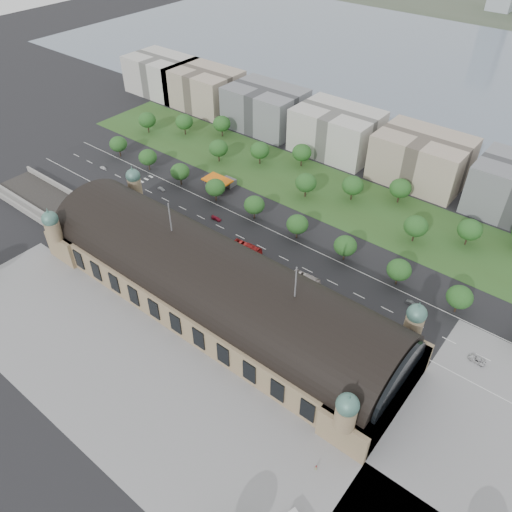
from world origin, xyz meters
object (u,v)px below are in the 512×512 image
Objects in this scene: traffic_car_4 at (249,246)px; bus_east at (304,288)px; parked_car_5 at (215,255)px; parked_car_1 at (178,228)px; pedestrian_0 at (316,468)px; petrol_station at (223,181)px; traffic_car_1 at (161,189)px; traffic_car_3 at (216,218)px; parked_car_4 at (197,245)px; bus_west at (247,248)px; traffic_car_5 at (411,303)px; traffic_car_6 at (477,360)px; parked_car_0 at (138,207)px; bus_mid at (306,278)px; parked_car_3 at (195,244)px; traffic_car_0 at (103,168)px; traffic_car_2 at (186,218)px; parked_car_6 at (184,231)px; parked_car_2 at (155,218)px.

bus_east is (33.83, -7.53, 0.77)m from traffic_car_4.
traffic_car_4 is 0.76× the size of parked_car_5.
parked_car_1 is (-33.86, -9.53, -0.10)m from traffic_car_4.
bus_east is 6.00× the size of pedestrian_0.
petrol_station is at bearing -175.68° from parked_car_5.
traffic_car_3 is (38.88, -1.73, 0.06)m from traffic_car_1.
bus_west reaches higher than parked_car_4.
traffic_car_5 is 0.75× the size of traffic_car_6.
petrol_station reaches higher than parked_car_4.
traffic_car_3 is at bearing -55.06° from petrol_station.
parked_car_0 is 92.59m from bus_mid.
traffic_car_5 is 1.07× the size of parked_car_3.
traffic_car_0 is (-62.44, -27.25, -2.26)m from petrol_station.
traffic_car_0 is 0.73× the size of traffic_car_2.
traffic_car_4 is at bearing 97.46° from parked_car_4.
parked_car_4 is (15.69, -4.00, 0.08)m from parked_car_1.
parked_car_5 is (26.17, -4.00, 0.16)m from parked_car_1.
parked_car_6 is 61.84m from bus_mid.
bus_west is at bearing 87.63° from traffic_car_0.
parked_car_5 is (53.26, -4.00, 0.18)m from parked_car_0.
traffic_car_2 is 0.94× the size of parked_car_5.
traffic_car_4 is 0.38× the size of bus_mid.
pedestrian_0 reaches higher than traffic_car_6.
traffic_car_4 is 61.69m from parked_car_0.
traffic_car_2 is (5.68, -32.96, -2.18)m from petrol_station.
parked_car_5 is 40.59m from bus_mid.
petrol_station is 152.95m from pedestrian_0.
parked_car_5 is (28.56, -11.32, 0.05)m from traffic_car_2.
bus_mid reaches higher than parked_car_6.
parked_car_1 reaches higher than parked_car_0.
parked_car_2 reaches higher than traffic_car_3.
petrol_station reaches higher than traffic_car_4.
bus_east reaches higher than pedestrian_0.
parked_car_2 is at bearing -124.37° from parked_car_4.
bus_east is at bearing -98.97° from traffic_car_1.
traffic_car_3 is at bearing -86.99° from traffic_car_6.
parked_car_4 is at bearing -123.38° from parked_car_5.
parked_car_5 reaches higher than parked_car_2.
traffic_car_5 is at bearing 73.74° from parked_car_2.
traffic_car_4 is at bearing 82.08° from bus_mid.
parked_car_6 is at bearing 131.92° from pedestrian_0.
parked_car_4 reaches higher than traffic_car_0.
petrol_station is 2.43× the size of traffic_car_6.
parked_car_6 reaches higher than traffic_car_3.
traffic_car_2 is 134.91m from traffic_car_6.
parked_car_4 is at bearing -115.28° from traffic_car_1.
parked_car_3 is 11.72m from parked_car_5.
traffic_car_6 is at bearing 90.03° from traffic_car_0.
traffic_car_1 is 0.81× the size of traffic_car_3.
traffic_car_0 is 104.42m from traffic_car_4.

